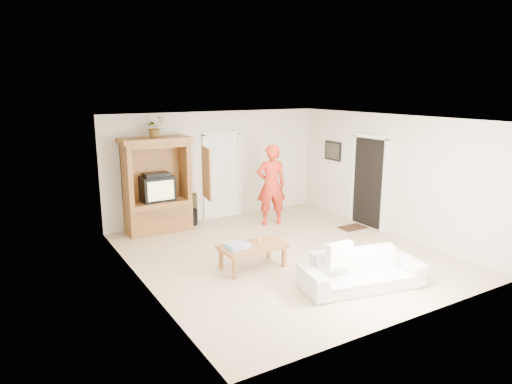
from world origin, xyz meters
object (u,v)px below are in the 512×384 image
Objects in this scene: armoire at (158,191)px; coffee_table at (253,248)px; man at (271,185)px; sofa at (361,270)px.

coffee_table is (0.70, -2.95, -0.53)m from armoire.
armoire reaches higher than man.
man is (2.42, -0.84, 0.04)m from armoire.
coffee_table is at bearing 136.63° from sofa.
armoire is at bearing 101.56° from coffee_table.
man is 2.78m from coffee_table.
armoire is at bearing 0.43° from man.
armoire is 3.08m from coffee_table.
armoire is 1.11× the size of man.
coffee_table is at bearing -76.70° from armoire.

